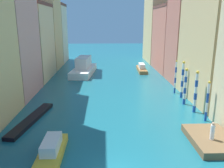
{
  "coord_description": "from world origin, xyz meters",
  "views": [
    {
      "loc": [
        -0.75,
        -13.24,
        10.1
      ],
      "look_at": [
        0.42,
        19.11,
        1.5
      ],
      "focal_mm": 37.53,
      "sensor_mm": 36.0,
      "label": 1
    }
  ],
  "objects_px": {
    "mooring_pole_1": "(196,91)",
    "mooring_pole_4": "(176,76)",
    "gondola_black": "(32,119)",
    "waterfront_dock": "(211,140)",
    "mooring_pole_0": "(207,101)",
    "person_on_dock": "(212,131)",
    "motorboat_1": "(142,68)",
    "mooring_pole_2": "(185,86)",
    "mooring_pole_3": "(182,79)",
    "vaporetto_white": "(84,68)",
    "motorboat_0": "(52,150)"
  },
  "relations": [
    {
      "from": "mooring_pole_1",
      "to": "mooring_pole_2",
      "type": "distance_m",
      "value": 2.72
    },
    {
      "from": "mooring_pole_0",
      "to": "mooring_pole_1",
      "type": "height_order",
      "value": "mooring_pole_1"
    },
    {
      "from": "mooring_pole_3",
      "to": "mooring_pole_4",
      "type": "distance_m",
      "value": 2.22
    },
    {
      "from": "mooring_pole_0",
      "to": "mooring_pole_2",
      "type": "height_order",
      "value": "mooring_pole_2"
    },
    {
      "from": "mooring_pole_4",
      "to": "mooring_pole_1",
      "type": "bearing_deg",
      "value": -89.77
    },
    {
      "from": "mooring_pole_0",
      "to": "waterfront_dock",
      "type": "bearing_deg",
      "value": -107.5
    },
    {
      "from": "person_on_dock",
      "to": "motorboat_1",
      "type": "height_order",
      "value": "person_on_dock"
    },
    {
      "from": "mooring_pole_0",
      "to": "mooring_pole_3",
      "type": "relative_size",
      "value": 0.85
    },
    {
      "from": "mooring_pole_3",
      "to": "motorboat_0",
      "type": "height_order",
      "value": "mooring_pole_3"
    },
    {
      "from": "waterfront_dock",
      "to": "mooring_pole_1",
      "type": "xyz_separation_m",
      "value": [
        1.2,
        7.14,
        2.2
      ]
    },
    {
      "from": "vaporetto_white",
      "to": "motorboat_1",
      "type": "distance_m",
      "value": 12.27
    },
    {
      "from": "mooring_pole_2",
      "to": "gondola_black",
      "type": "distance_m",
      "value": 18.51
    },
    {
      "from": "person_on_dock",
      "to": "gondola_black",
      "type": "distance_m",
      "value": 17.61
    },
    {
      "from": "person_on_dock",
      "to": "mooring_pole_3",
      "type": "distance_m",
      "value": 13.18
    },
    {
      "from": "mooring_pole_4",
      "to": "motorboat_0",
      "type": "relative_size",
      "value": 0.94
    },
    {
      "from": "mooring_pole_1",
      "to": "gondola_black",
      "type": "relative_size",
      "value": 0.54
    },
    {
      "from": "person_on_dock",
      "to": "gondola_black",
      "type": "relative_size",
      "value": 0.17
    },
    {
      "from": "mooring_pole_2",
      "to": "mooring_pole_3",
      "type": "distance_m",
      "value": 2.73
    },
    {
      "from": "mooring_pole_4",
      "to": "vaporetto_white",
      "type": "height_order",
      "value": "mooring_pole_4"
    },
    {
      "from": "mooring_pole_2",
      "to": "gondola_black",
      "type": "xyz_separation_m",
      "value": [
        -17.79,
        -4.6,
        -2.2
      ]
    },
    {
      "from": "mooring_pole_1",
      "to": "motorboat_1",
      "type": "distance_m",
      "value": 23.61
    },
    {
      "from": "gondola_black",
      "to": "motorboat_1",
      "type": "distance_m",
      "value": 29.76
    },
    {
      "from": "mooring_pole_0",
      "to": "gondola_black",
      "type": "bearing_deg",
      "value": 178.03
    },
    {
      "from": "mooring_pole_1",
      "to": "mooring_pole_4",
      "type": "distance_m",
      "value": 7.58
    },
    {
      "from": "person_on_dock",
      "to": "motorboat_1",
      "type": "distance_m",
      "value": 31.06
    },
    {
      "from": "mooring_pole_2",
      "to": "mooring_pole_4",
      "type": "distance_m",
      "value": 4.88
    },
    {
      "from": "gondola_black",
      "to": "waterfront_dock",
      "type": "bearing_deg",
      "value": -17.28
    },
    {
      "from": "person_on_dock",
      "to": "motorboat_1",
      "type": "relative_size",
      "value": 0.21
    },
    {
      "from": "waterfront_dock",
      "to": "mooring_pole_3",
      "type": "xyz_separation_m",
      "value": [
        1.44,
        12.52,
        2.3
      ]
    },
    {
      "from": "mooring_pole_1",
      "to": "motorboat_1",
      "type": "relative_size",
      "value": 0.68
    },
    {
      "from": "waterfront_dock",
      "to": "mooring_pole_2",
      "type": "xyz_separation_m",
      "value": [
        0.92,
        9.84,
        2.08
      ]
    },
    {
      "from": "waterfront_dock",
      "to": "motorboat_0",
      "type": "xyz_separation_m",
      "value": [
        -13.29,
        -1.57,
        0.24
      ]
    },
    {
      "from": "mooring_pole_2",
      "to": "motorboat_1",
      "type": "height_order",
      "value": "mooring_pole_2"
    },
    {
      "from": "mooring_pole_1",
      "to": "mooring_pole_4",
      "type": "bearing_deg",
      "value": 90.23
    },
    {
      "from": "motorboat_1",
      "to": "mooring_pole_3",
      "type": "bearing_deg",
      "value": -81.68
    },
    {
      "from": "mooring_pole_1",
      "to": "waterfront_dock",
      "type": "bearing_deg",
      "value": -99.51
    },
    {
      "from": "vaporetto_white",
      "to": "motorboat_1",
      "type": "relative_size",
      "value": 1.57
    },
    {
      "from": "waterfront_dock",
      "to": "motorboat_1",
      "type": "xyz_separation_m",
      "value": [
        -1.19,
        30.54,
        0.26
      ]
    },
    {
      "from": "mooring_pole_3",
      "to": "motorboat_1",
      "type": "relative_size",
      "value": 0.7
    },
    {
      "from": "mooring_pole_1",
      "to": "mooring_pole_2",
      "type": "relative_size",
      "value": 1.05
    },
    {
      "from": "vaporetto_white",
      "to": "gondola_black",
      "type": "relative_size",
      "value": 1.25
    },
    {
      "from": "vaporetto_white",
      "to": "motorboat_0",
      "type": "relative_size",
      "value": 2.2
    },
    {
      "from": "mooring_pole_2",
      "to": "mooring_pole_1",
      "type": "bearing_deg",
      "value": -84.26
    },
    {
      "from": "mooring_pole_1",
      "to": "mooring_pole_4",
      "type": "relative_size",
      "value": 1.01
    },
    {
      "from": "mooring_pole_0",
      "to": "vaporetto_white",
      "type": "xyz_separation_m",
      "value": [
        -14.67,
        23.56,
        -0.98
      ]
    },
    {
      "from": "waterfront_dock",
      "to": "mooring_pole_1",
      "type": "height_order",
      "value": "mooring_pole_1"
    },
    {
      "from": "waterfront_dock",
      "to": "gondola_black",
      "type": "height_order",
      "value": "waterfront_dock"
    },
    {
      "from": "mooring_pole_2",
      "to": "motorboat_1",
      "type": "bearing_deg",
      "value": 95.84
    },
    {
      "from": "waterfront_dock",
      "to": "mooring_pole_3",
      "type": "bearing_deg",
      "value": 83.42
    },
    {
      "from": "waterfront_dock",
      "to": "vaporetto_white",
      "type": "height_order",
      "value": "vaporetto_white"
    }
  ]
}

